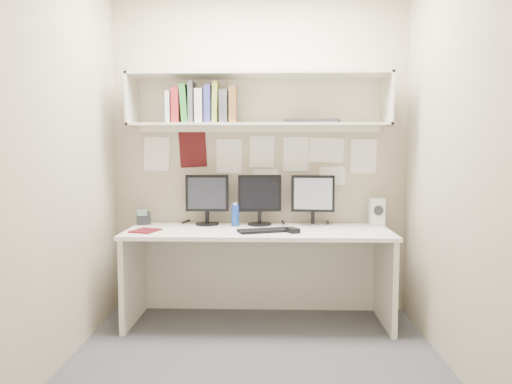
{
  "coord_description": "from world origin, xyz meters",
  "views": [
    {
      "loc": [
        0.1,
        -3.11,
        1.35
      ],
      "look_at": [
        -0.01,
        0.35,
        1.04
      ],
      "focal_mm": 35.0,
      "sensor_mm": 36.0,
      "label": 1
    }
  ],
  "objects_px": {
    "monitor_right": "(313,198)",
    "keyboard": "(266,231)",
    "desk": "(258,276)",
    "speaker": "(377,212)",
    "maroon_notebook": "(145,231)",
    "monitor_left": "(207,197)",
    "desk_phone": "(144,218)",
    "monitor_center": "(260,197)"
  },
  "relations": [
    {
      "from": "desk",
      "to": "monitor_left",
      "type": "bearing_deg",
      "value": 152.36
    },
    {
      "from": "desk",
      "to": "monitor_right",
      "type": "height_order",
      "value": "monitor_right"
    },
    {
      "from": "desk",
      "to": "maroon_notebook",
      "type": "xyz_separation_m",
      "value": [
        -0.84,
        -0.12,
        0.37
      ]
    },
    {
      "from": "monitor_left",
      "to": "maroon_notebook",
      "type": "xyz_separation_m",
      "value": [
        -0.42,
        -0.34,
        -0.22
      ]
    },
    {
      "from": "monitor_right",
      "to": "desk",
      "type": "bearing_deg",
      "value": -147.17
    },
    {
      "from": "maroon_notebook",
      "to": "monitor_left",
      "type": "bearing_deg",
      "value": 56.56
    },
    {
      "from": "maroon_notebook",
      "to": "monitor_right",
      "type": "bearing_deg",
      "value": 32.32
    },
    {
      "from": "desk_phone",
      "to": "monitor_center",
      "type": "bearing_deg",
      "value": -18.13
    },
    {
      "from": "monitor_right",
      "to": "speaker",
      "type": "distance_m",
      "value": 0.52
    },
    {
      "from": "keyboard",
      "to": "maroon_notebook",
      "type": "bearing_deg",
      "value": 161.16
    },
    {
      "from": "monitor_center",
      "to": "maroon_notebook",
      "type": "relative_size",
      "value": 1.94
    },
    {
      "from": "monitor_left",
      "to": "monitor_right",
      "type": "height_order",
      "value": "monitor_left"
    },
    {
      "from": "monitor_right",
      "to": "speaker",
      "type": "relative_size",
      "value": 1.84
    },
    {
      "from": "monitor_right",
      "to": "desk_phone",
      "type": "distance_m",
      "value": 1.38
    },
    {
      "from": "keyboard",
      "to": "maroon_notebook",
      "type": "relative_size",
      "value": 1.97
    },
    {
      "from": "desk_phone",
      "to": "monitor_left",
      "type": "bearing_deg",
      "value": -18.34
    },
    {
      "from": "monitor_center",
      "to": "monitor_right",
      "type": "distance_m",
      "value": 0.43
    },
    {
      "from": "desk",
      "to": "desk_phone",
      "type": "bearing_deg",
      "value": 166.62
    },
    {
      "from": "monitor_right",
      "to": "keyboard",
      "type": "relative_size",
      "value": 0.98
    },
    {
      "from": "speaker",
      "to": "maroon_notebook",
      "type": "height_order",
      "value": "speaker"
    },
    {
      "from": "monitor_left",
      "to": "monitor_center",
      "type": "relative_size",
      "value": 1.0
    },
    {
      "from": "desk_phone",
      "to": "maroon_notebook",
      "type": "bearing_deg",
      "value": -91.47
    },
    {
      "from": "monitor_left",
      "to": "desk_phone",
      "type": "height_order",
      "value": "monitor_left"
    },
    {
      "from": "desk",
      "to": "desk_phone",
      "type": "xyz_separation_m",
      "value": [
        -0.94,
        0.22,
        0.41
      ]
    },
    {
      "from": "monitor_right",
      "to": "keyboard",
      "type": "xyz_separation_m",
      "value": [
        -0.37,
        -0.34,
        -0.21
      ]
    },
    {
      "from": "monitor_left",
      "to": "speaker",
      "type": "xyz_separation_m",
      "value": [
        1.36,
        -0.02,
        -0.12
      ]
    },
    {
      "from": "speaker",
      "to": "desk_phone",
      "type": "distance_m",
      "value": 1.88
    },
    {
      "from": "speaker",
      "to": "monitor_center",
      "type": "bearing_deg",
      "value": 178.96
    },
    {
      "from": "desk_phone",
      "to": "speaker",
      "type": "bearing_deg",
      "value": -18.51
    },
    {
      "from": "monitor_center",
      "to": "desk_phone",
      "type": "distance_m",
      "value": 0.96
    },
    {
      "from": "maroon_notebook",
      "to": "desk_phone",
      "type": "distance_m",
      "value": 0.37
    },
    {
      "from": "maroon_notebook",
      "to": "desk_phone",
      "type": "bearing_deg",
      "value": 123.55
    },
    {
      "from": "monitor_left",
      "to": "maroon_notebook",
      "type": "relative_size",
      "value": 1.94
    },
    {
      "from": "monitor_right",
      "to": "desk_phone",
      "type": "height_order",
      "value": "monitor_right"
    },
    {
      "from": "maroon_notebook",
      "to": "speaker",
      "type": "bearing_deg",
      "value": 27.59
    },
    {
      "from": "keyboard",
      "to": "maroon_notebook",
      "type": "distance_m",
      "value": 0.9
    },
    {
      "from": "monitor_left",
      "to": "keyboard",
      "type": "distance_m",
      "value": 0.62
    },
    {
      "from": "monitor_right",
      "to": "desk_phone",
      "type": "relative_size",
      "value": 3.11
    },
    {
      "from": "keyboard",
      "to": "speaker",
      "type": "xyz_separation_m",
      "value": [
        0.88,
        0.32,
        0.1
      ]
    },
    {
      "from": "monitor_right",
      "to": "keyboard",
      "type": "distance_m",
      "value": 0.54
    },
    {
      "from": "desk",
      "to": "keyboard",
      "type": "relative_size",
      "value": 4.87
    },
    {
      "from": "keyboard",
      "to": "desk_phone",
      "type": "relative_size",
      "value": 3.17
    }
  ]
}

